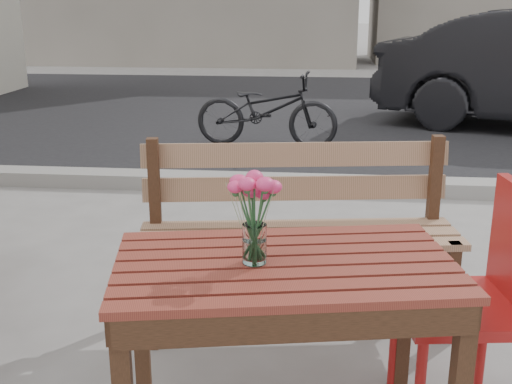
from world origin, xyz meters
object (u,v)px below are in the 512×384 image
at_px(main_table, 285,292).
at_px(main_vase, 254,206).
at_px(bicycle, 266,110).
at_px(red_chair, 484,290).

bearing_deg(main_table, main_vase, -178.16).
height_order(main_table, bicycle, bicycle).
height_order(red_chair, main_vase, main_vase).
xyz_separation_m(main_table, main_vase, (-0.10, -0.02, 0.31)).
bearing_deg(main_table, red_chair, 6.37).
distance_m(main_table, main_vase, 0.33).
bearing_deg(main_vase, main_table, 12.52).
distance_m(red_chair, bicycle, 4.67).
height_order(red_chair, bicycle, red_chair).
distance_m(main_vase, bicycle, 4.80).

